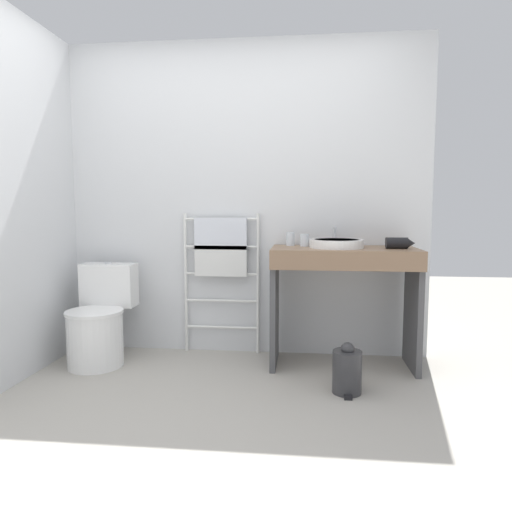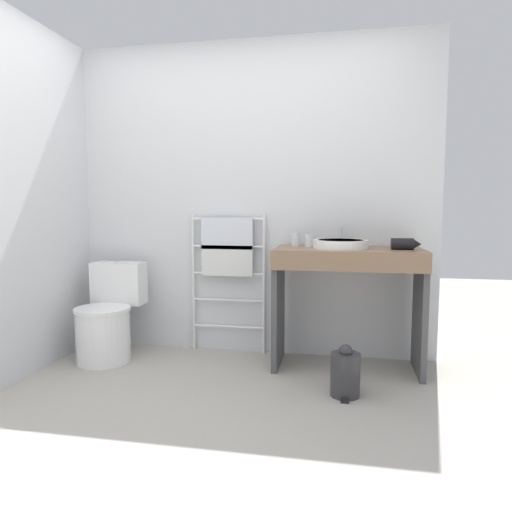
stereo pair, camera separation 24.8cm
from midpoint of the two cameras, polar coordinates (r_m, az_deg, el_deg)
The scene contains 12 objects.
ground_plane at distance 2.50m, azimuth -5.82°, elevation -21.67°, with size 12.00×12.00×0.00m, color #A8A399.
wall_back at distance 3.71m, azimuth 0.78°, elevation 7.06°, with size 2.98×0.12×2.47m, color silver.
wall_side at distance 3.53m, azimuth -25.33°, elevation 6.57°, with size 0.12×2.17×2.47m, color silver.
toilet at distance 3.69m, azimuth -16.22°, elevation -7.67°, with size 0.42×0.57×0.74m.
towel_radiator at distance 3.64m, azimuth -1.65°, elevation 0.13°, with size 0.61×0.06×1.13m.
vanity_counter at distance 3.36m, azimuth 13.47°, elevation -3.80°, with size 1.04×0.52×0.88m.
sink_basin at distance 3.32m, azimuth 12.66°, elevation 1.49°, with size 0.39×0.39×0.06m.
faucet at distance 3.53m, azimuth 12.57°, elevation 2.76°, with size 0.02×0.10×0.15m.
cup_near_wall at distance 3.49m, azimuth 7.02°, elevation 2.10°, with size 0.07×0.07×0.10m.
cup_near_edge at distance 3.44m, azimuth 8.78°, elevation 1.93°, with size 0.07×0.07×0.09m.
hair_dryer at distance 3.34m, azimuth 20.01°, elevation 1.44°, with size 0.20×0.18×0.08m.
trash_bin at distance 2.99m, azimuth 13.52°, elevation -14.11°, with size 0.18×0.22×0.33m.
Camera 2 is at (0.77, -2.11, 1.15)m, focal length 32.00 mm.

